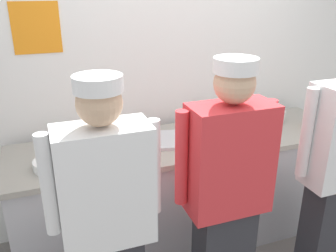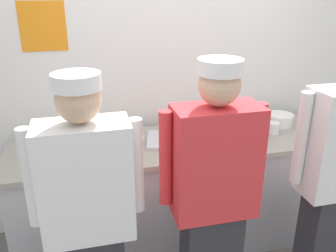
# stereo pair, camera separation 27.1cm
# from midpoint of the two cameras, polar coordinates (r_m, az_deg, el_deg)

# --- Properties ---
(wall_back) EXTENTS (4.15, 0.11, 2.66)m
(wall_back) POSITION_cam_midpoint_polar(r_m,az_deg,el_deg) (3.07, -3.17, 8.51)
(wall_back) COLOR white
(wall_back) RESTS_ON ground
(prep_counter) EXTENTS (2.64, 0.72, 0.91)m
(prep_counter) POSITION_cam_midpoint_polar(r_m,az_deg,el_deg) (2.98, -0.00, -10.21)
(prep_counter) COLOR #B2B2B7
(prep_counter) RESTS_ON ground
(chef_near_left) EXTENTS (0.60, 0.24, 1.65)m
(chef_near_left) POSITION_cam_midpoint_polar(r_m,az_deg,el_deg) (1.96, -13.53, -14.67)
(chef_near_left) COLOR #2D2D33
(chef_near_left) RESTS_ON ground
(chef_center) EXTENTS (0.61, 0.24, 1.68)m
(chef_center) POSITION_cam_midpoint_polar(r_m,az_deg,el_deg) (2.11, 5.61, -10.69)
(chef_center) COLOR #2D2D33
(chef_center) RESTS_ON ground
(plate_stack_front) EXTENTS (0.22, 0.22, 0.10)m
(plate_stack_front) POSITION_cam_midpoint_polar(r_m,az_deg,el_deg) (3.22, 13.83, 1.58)
(plate_stack_front) COLOR white
(plate_stack_front) RESTS_ON prep_counter
(plate_stack_rear) EXTENTS (0.24, 0.24, 0.06)m
(plate_stack_rear) POSITION_cam_midpoint_polar(r_m,az_deg,el_deg) (2.50, -20.86, -5.71)
(plate_stack_rear) COLOR white
(plate_stack_rear) RESTS_ON prep_counter
(mixing_bowl_steel) EXTENTS (0.30, 0.30, 0.13)m
(mixing_bowl_steel) POSITION_cam_midpoint_polar(r_m,az_deg,el_deg) (2.87, 8.71, -0.17)
(mixing_bowl_steel) COLOR #B7BABF
(mixing_bowl_steel) RESTS_ON prep_counter
(sheet_tray) EXTENTS (0.52, 0.43, 0.02)m
(sheet_tray) POSITION_cam_midpoint_polar(r_m,az_deg,el_deg) (2.74, -1.31, -2.18)
(sheet_tray) COLOR #B7BABF
(sheet_tray) RESTS_ON prep_counter
(squeeze_bottle_primary) EXTENTS (0.06, 0.06, 0.18)m
(squeeze_bottle_primary) POSITION_cam_midpoint_polar(r_m,az_deg,el_deg) (2.48, -8.85, -3.23)
(squeeze_bottle_primary) COLOR #E5E066
(squeeze_bottle_primary) RESTS_ON prep_counter
(squeeze_bottle_secondary) EXTENTS (0.05, 0.05, 0.19)m
(squeeze_bottle_secondary) POSITION_cam_midpoint_polar(r_m,az_deg,el_deg) (3.14, 18.80, 1.38)
(squeeze_bottle_secondary) COLOR orange
(squeeze_bottle_secondary) RESTS_ON prep_counter
(ramekin_yellow_sauce) EXTENTS (0.10, 0.10, 0.04)m
(ramekin_yellow_sauce) POSITION_cam_midpoint_polar(r_m,az_deg,el_deg) (2.71, -7.70, -2.42)
(ramekin_yellow_sauce) COLOR white
(ramekin_yellow_sauce) RESTS_ON prep_counter
(ramekin_orange_sauce) EXTENTS (0.11, 0.11, 0.04)m
(ramekin_orange_sauce) POSITION_cam_midpoint_polar(r_m,az_deg,el_deg) (2.47, -11.75, -5.24)
(ramekin_orange_sauce) COLOR white
(ramekin_orange_sauce) RESTS_ON prep_counter
(ramekin_green_sauce) EXTENTS (0.11, 0.11, 0.04)m
(ramekin_green_sauce) POSITION_cam_midpoint_polar(r_m,az_deg,el_deg) (2.54, -15.99, -4.79)
(ramekin_green_sauce) COLOR white
(ramekin_green_sauce) RESTS_ON prep_counter
(deli_cup) EXTENTS (0.09, 0.09, 0.09)m
(deli_cup) POSITION_cam_midpoint_polar(r_m,az_deg,el_deg) (3.02, 13.11, 0.26)
(deli_cup) COLOR white
(deli_cup) RESTS_ON prep_counter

